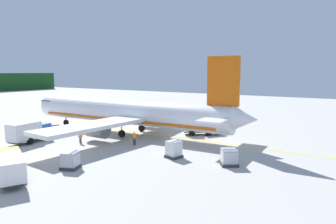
{
  "coord_description": "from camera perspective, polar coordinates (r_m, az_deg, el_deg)",
  "views": [
    {
      "loc": [
        -4.89,
        -15.2,
        9.85
      ],
      "look_at": [
        32.63,
        9.13,
        3.89
      ],
      "focal_mm": 32.24,
      "sensor_mm": 36.0,
      "label": 1
    }
  ],
  "objects": [
    {
      "name": "service_truck_catering",
      "position": [
        31.3,
        -27.83,
        -8.94
      ],
      "size": [
        4.79,
        6.85,
        2.41
      ],
      "color": "yellow",
      "rests_on": "ground"
    },
    {
      "name": "service_truck_baggage",
      "position": [
        47.85,
        5.26,
        -2.88
      ],
      "size": [
        4.99,
        6.12,
        2.58
      ],
      "color": "silver",
      "rests_on": "ground"
    },
    {
      "name": "cargo_container_far",
      "position": [
        32.91,
        11.48,
        -8.37
      ],
      "size": [
        2.45,
        2.45,
        1.89
      ],
      "color": "#333338",
      "rests_on": "ground"
    },
    {
      "name": "airliner_foreground",
      "position": [
        48.45,
        -7.73,
        -0.14
      ],
      "size": [
        34.66,
        41.71,
        11.9
      ],
      "color": "white",
      "rests_on": "ground"
    },
    {
      "name": "service_truck_fuel",
      "position": [
        46.49,
        -24.83,
        -3.32
      ],
      "size": [
        6.24,
        3.06,
        2.96
      ],
      "color": "#2659A5",
      "rests_on": "ground"
    },
    {
      "name": "cargo_container_mid",
      "position": [
        35.04,
        1.12,
        -7.06
      ],
      "size": [
        1.98,
        1.98,
        2.08
      ],
      "color": "#333338",
      "rests_on": "ground"
    },
    {
      "name": "apron_guide_line",
      "position": [
        47.91,
        -2.04,
        -4.27
      ],
      "size": [
        0.3,
        60.0,
        0.01
      ],
      "primitive_type": "cube",
      "color": "yellow",
      "rests_on": "ground"
    },
    {
      "name": "crew_marshaller",
      "position": [
        43.54,
        -16.25,
        -4.51
      ],
      "size": [
        0.36,
        0.6,
        1.61
      ],
      "color": "#191E33",
      "rests_on": "ground"
    },
    {
      "name": "crew_loader_left",
      "position": [
        41.11,
        -6.38,
        -4.81
      ],
      "size": [
        0.47,
        0.5,
        1.78
      ],
      "color": "#191E33",
      "rests_on": "ground"
    },
    {
      "name": "cargo_container_near",
      "position": [
        32.73,
        -17.93,
        -8.69
      ],
      "size": [
        2.17,
        2.17,
        1.88
      ],
      "color": "#333338",
      "rests_on": "ground"
    }
  ]
}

